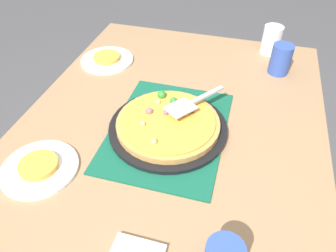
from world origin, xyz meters
TOP-DOWN VIEW (x-y plane):
  - ground_plane at (0.00, 0.00)m, footprint 8.00×8.00m
  - dining_table at (0.00, 0.00)m, footprint 1.40×1.00m
  - placemat at (0.00, 0.00)m, footprint 0.48×0.36m
  - pizza_pan at (0.00, 0.00)m, footprint 0.38×0.38m
  - pizza at (0.00, 0.00)m, footprint 0.33×0.33m
  - plate_near_left at (-0.26, 0.31)m, footprint 0.22×0.22m
  - plate_far_right at (0.35, 0.36)m, footprint 0.22×0.22m
  - served_slice_left at (-0.26, 0.31)m, footprint 0.11×0.11m
  - served_slice_right at (0.35, 0.36)m, footprint 0.11×0.11m
  - cup_near at (0.61, -0.29)m, footprint 0.08×0.08m
  - cup_corner at (0.45, -0.33)m, footprint 0.08×0.08m
  - pizza_server at (0.08, -0.06)m, footprint 0.21×0.17m

SIDE VIEW (x-z plane):
  - ground_plane at x=0.00m, z-range 0.00..0.00m
  - dining_table at x=0.00m, z-range 0.27..1.02m
  - placemat at x=0.00m, z-range 0.75..0.76m
  - plate_near_left at x=-0.26m, z-range 0.75..0.76m
  - plate_far_right at x=0.35m, z-range 0.75..0.76m
  - pizza_pan at x=0.00m, z-range 0.76..0.77m
  - served_slice_left at x=-0.26m, z-range 0.76..0.78m
  - served_slice_right at x=0.35m, z-range 0.76..0.78m
  - pizza at x=0.00m, z-range 0.76..0.81m
  - cup_near at x=0.61m, z-range 0.75..0.87m
  - cup_corner at x=0.45m, z-range 0.75..0.87m
  - pizza_server at x=0.08m, z-range 0.82..0.82m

